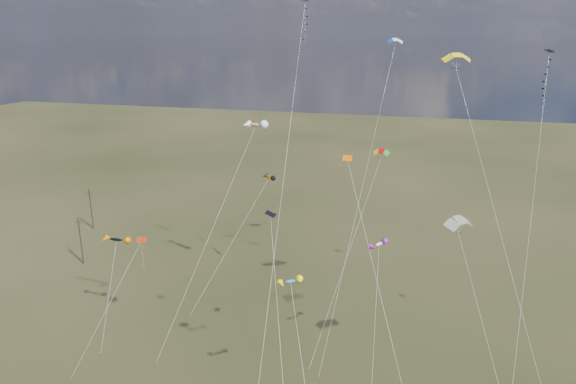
% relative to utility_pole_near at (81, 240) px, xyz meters
% --- Properties ---
extents(utility_pole_near, '(1.40, 0.20, 8.00)m').
position_rel_utility_pole_near_xyz_m(utility_pole_near, '(0.00, 0.00, 0.00)').
color(utility_pole_near, black).
rests_on(utility_pole_near, ground).
extents(utility_pole_far, '(1.40, 0.20, 8.00)m').
position_rel_utility_pole_near_xyz_m(utility_pole_far, '(-8.00, 14.00, 0.00)').
color(utility_pole_far, black).
rests_on(utility_pole_far, ground).
extents(diamond_black_high, '(3.75, 22.73, 34.41)m').
position_rel_utility_pole_near_xyz_m(diamond_black_high, '(64.69, -2.91, 25.44)').
color(diamond_black_high, black).
rests_on(diamond_black_high, ground).
extents(diamond_navy_tall, '(3.26, 31.31, 39.61)m').
position_rel_utility_pole_near_xyz_m(diamond_navy_tall, '(39.09, -10.95, 29.73)').
color(diamond_navy_tall, '#0C0B46').
rests_on(diamond_navy_tall, ground).
extents(diamond_black_mid, '(5.85, 12.60, 20.48)m').
position_rel_utility_pole_near_xyz_m(diamond_black_mid, '(40.58, -25.80, 11.29)').
color(diamond_black_mid, black).
rests_on(diamond_black_mid, ground).
extents(diamond_red_low, '(4.77, 10.85, 13.01)m').
position_rel_utility_pole_near_xyz_m(diamond_red_low, '(20.91, -16.20, 6.55)').
color(diamond_red_low, '#A2290C').
rests_on(diamond_red_low, ground).
extents(diamond_orange_center, '(10.22, 12.95, 25.69)m').
position_rel_utility_pole_near_xyz_m(diamond_orange_center, '(48.88, -24.68, 13.61)').
color(diamond_orange_center, '#F05F00').
rests_on(diamond_orange_center, ground).
extents(parafoil_yellow, '(13.00, 16.63, 34.69)m').
position_rel_utility_pole_near_xyz_m(parafoil_yellow, '(54.96, -9.62, 29.78)').
color(parafoil_yellow, yellow).
rests_on(parafoil_yellow, ground).
extents(parafoil_blue_white, '(5.61, 25.57, 35.80)m').
position_rel_utility_pole_near_xyz_m(parafoil_blue_white, '(47.60, 5.89, 30.85)').
color(parafoil_blue_white, '#1B3EB7').
rests_on(parafoil_blue_white, ground).
extents(parafoil_striped, '(8.48, 15.80, 20.03)m').
position_rel_utility_pole_near_xyz_m(parafoil_striped, '(56.22, -17.16, 15.16)').
color(parafoil_striped, '#DCC106').
rests_on(parafoil_striped, ground).
extents(parafoil_tricolor, '(6.55, 15.88, 22.71)m').
position_rel_utility_pole_near_xyz_m(parafoil_tricolor, '(47.30, -2.43, 17.92)').
color(parafoil_tricolor, gold).
rests_on(parafoil_tricolor, ground).
extents(novelty_black_orange, '(3.55, 7.30, 12.26)m').
position_rel_utility_pole_near_xyz_m(novelty_black_orange, '(16.66, -14.29, 7.68)').
color(novelty_black_orange, black).
rests_on(novelty_black_orange, ground).
extents(novelty_orange_black, '(8.71, 13.74, 16.95)m').
position_rel_utility_pole_near_xyz_m(novelty_orange_black, '(31.34, 1.87, 12.32)').
color(novelty_orange_black, orange).
rests_on(novelty_orange_black, ground).
extents(novelty_white_purple, '(1.80, 9.88, 15.16)m').
position_rel_utility_pole_near_xyz_m(novelty_white_purple, '(48.62, -14.29, 10.59)').
color(novelty_white_purple, silver).
rests_on(novelty_white_purple, ground).
extents(novelty_redwhite_stripe, '(7.71, 20.58, 25.26)m').
position_rel_utility_pole_near_xyz_m(novelty_redwhite_stripe, '(30.71, -1.83, 20.41)').
color(novelty_redwhite_stripe, '#EF0A06').
rests_on(novelty_redwhite_stripe, ground).
extents(novelty_blue_yellow, '(6.48, 11.17, 14.95)m').
position_rel_utility_pole_near_xyz_m(novelty_blue_yellow, '(41.69, -24.57, 10.34)').
color(novelty_blue_yellow, blue).
rests_on(novelty_blue_yellow, ground).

